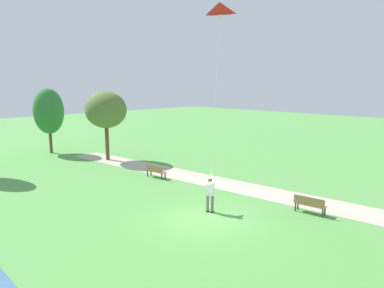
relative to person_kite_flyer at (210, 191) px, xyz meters
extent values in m
plane|color=#569947|center=(-0.97, -0.46, -1.05)|extent=(120.00, 120.00, 0.00)
cube|color=#B7AD99|center=(4.34, 1.54, -1.04)|extent=(5.91, 32.07, 0.02)
cube|color=#232328|center=(-0.07, 0.10, -1.02)|extent=(0.26, 0.23, 0.06)
cylinder|color=slate|center=(-0.09, 0.09, -0.60)|extent=(0.14, 0.14, 0.82)
cube|color=#232328|center=(0.07, -0.10, -1.02)|extent=(0.26, 0.23, 0.06)
cylinder|color=slate|center=(0.05, -0.11, -0.60)|extent=(0.14, 0.14, 0.82)
cube|color=white|center=(-0.02, -0.01, 0.11)|extent=(0.41, 0.45, 0.60)
sphere|color=beige|center=(-0.02, -0.01, 0.57)|extent=(0.22, 0.22, 0.22)
ellipsoid|color=#4C3319|center=(-0.03, -0.02, 0.61)|extent=(0.31, 0.31, 0.13)
cylinder|color=white|center=(0.11, 0.18, 0.56)|extent=(0.56, 0.14, 0.43)
cylinder|color=white|center=(0.21, 0.04, 0.56)|extent=(0.33, 0.54, 0.43)
sphere|color=beige|center=(0.30, 0.20, 0.69)|extent=(0.10, 0.10, 0.10)
pyramid|color=red|center=(2.68, 1.85, 9.21)|extent=(0.96, 1.29, 0.61)
cone|color=yellow|center=(2.83, 1.93, 8.81)|extent=(0.27, 0.27, 0.22)
cylinder|color=black|center=(2.83, 1.93, 8.92)|extent=(0.60, 1.05, 0.02)
cylinder|color=silver|center=(1.57, 1.07, 4.73)|extent=(2.55, 1.75, 8.07)
cube|color=olive|center=(3.30, -3.61, -0.60)|extent=(0.60, 1.54, 0.05)
cube|color=olive|center=(3.11, -3.63, -0.37)|extent=(0.21, 1.50, 0.40)
cube|color=#2D2D33|center=(3.39, -2.92, -0.82)|extent=(0.07, 0.07, 0.45)
cube|color=#2D2D33|center=(3.07, -2.96, -0.82)|extent=(0.07, 0.07, 0.45)
cube|color=#2D2D33|center=(3.54, -4.26, -0.82)|extent=(0.07, 0.07, 0.45)
cube|color=#2D2D33|center=(3.22, -4.29, -0.82)|extent=(0.07, 0.07, 0.45)
cube|color=olive|center=(2.15, 6.83, -0.60)|extent=(0.60, 1.54, 0.05)
cube|color=olive|center=(1.96, 6.81, -0.37)|extent=(0.21, 1.50, 0.40)
cube|color=#2D2D33|center=(2.23, 7.51, -0.82)|extent=(0.07, 0.07, 0.45)
cube|color=#2D2D33|center=(1.91, 7.48, -0.82)|extent=(0.07, 0.07, 0.45)
cube|color=#2D2D33|center=(2.38, 6.18, -0.82)|extent=(0.07, 0.07, 0.45)
cube|color=#2D2D33|center=(2.06, 6.15, -0.82)|extent=(0.07, 0.07, 0.45)
cylinder|color=brown|center=(2.82, 14.07, 0.53)|extent=(0.31, 0.31, 3.15)
ellipsoid|color=#567033|center=(2.82, 14.07, 3.16)|extent=(3.28, 3.59, 3.02)
cylinder|color=brown|center=(0.72, 20.35, 0.16)|extent=(0.27, 0.27, 2.42)
ellipsoid|color=#2D7533|center=(0.72, 20.35, 2.81)|extent=(2.66, 2.62, 4.13)
camera|label=1|loc=(-12.10, -10.84, 5.18)|focal=32.14mm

